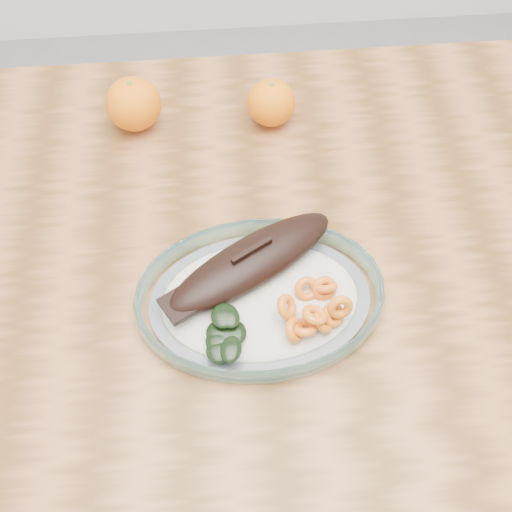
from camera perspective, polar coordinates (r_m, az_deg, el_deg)
The scene contains 5 objects.
ground at distance 1.56m, azimuth 0.08°, elevation -14.96°, with size 3.00×3.00×0.00m, color slate.
dining_table at distance 0.97m, azimuth 0.13°, elevation -2.17°, with size 1.20×0.80×0.75m.
plated_meal at distance 0.82m, azimuth 0.33°, elevation -3.42°, with size 0.59×0.59×0.08m.
orange_left at distance 1.02m, azimuth -10.84°, elevation 13.12°, with size 0.08×0.08×0.08m, color #E24804.
orange_right at distance 1.02m, azimuth 1.37°, elevation 13.47°, with size 0.08×0.08×0.08m, color #E24804.
Camera 1 is at (-0.05, -0.51, 1.47)m, focal length 45.00 mm.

